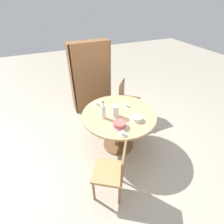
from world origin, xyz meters
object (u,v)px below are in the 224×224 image
object	(u,v)px
bookshelf	(91,78)
cup_b	(97,103)
coffee_pot	(115,110)
cake_second	(137,119)
chair_b	(113,171)
cup_c	(126,105)
cake_main	(119,124)
water_bottle	(103,111)
cup_a	(123,134)
chair_a	(127,99)

from	to	relation	value
bookshelf	cup_b	size ratio (longest dim) A/B	14.38
coffee_pot	cake_second	size ratio (longest dim) A/B	1.22
chair_b	cup_c	world-z (taller)	chair_b
cake_main	bookshelf	bearing A→B (deg)	85.91
water_bottle	cup_a	bearing A→B (deg)	-78.78
chair_b	cake_main	size ratio (longest dim) A/B	3.79
cake_second	water_bottle	bearing A→B (deg)	149.26
coffee_pot	water_bottle	xyz separation A→B (m)	(-0.20, 0.03, 0.02)
coffee_pot	cup_c	bearing A→B (deg)	31.01
chair_b	coffee_pot	world-z (taller)	coffee_pot
cake_main	water_bottle	bearing A→B (deg)	114.57
coffee_pot	water_bottle	size ratio (longest dim) A/B	0.77
water_bottle	cup_c	bearing A→B (deg)	16.75
chair_a	bookshelf	size ratio (longest dim) A/B	0.54
water_bottle	cup_c	world-z (taller)	water_bottle
chair_b	bookshelf	xyz separation A→B (m)	(0.47, 2.32, 0.34)
water_bottle	cake_main	bearing A→B (deg)	-65.43
chair_a	water_bottle	distance (m)	1.23
coffee_pot	cup_c	size ratio (longest dim) A/B	2.16
coffee_pot	cup_c	world-z (taller)	coffee_pot
chair_b	coffee_pot	size ratio (longest dim) A/B	3.61
cake_main	cake_second	distance (m)	0.33
chair_a	cup_c	world-z (taller)	chair_a
chair_b	bookshelf	world-z (taller)	bookshelf
cup_b	cup_c	world-z (taller)	same
cup_a	cup_b	world-z (taller)	same
cup_a	chair_b	bearing A→B (deg)	-132.28
bookshelf	cup_a	size ratio (longest dim) A/B	14.38
cup_a	cake_main	bearing A→B (deg)	78.09
cake_main	cup_c	bearing A→B (deg)	51.57
coffee_pot	cake_main	size ratio (longest dim) A/B	1.05
bookshelf	water_bottle	world-z (taller)	bookshelf
water_bottle	cup_a	world-z (taller)	water_bottle
cake_main	cup_a	world-z (taller)	cake_main
coffee_pot	cake_main	xyz separation A→B (m)	(-0.06, -0.28, -0.07)
water_bottle	chair_a	bearing A→B (deg)	41.75
chair_a	cup_a	size ratio (longest dim) A/B	7.77
chair_a	water_bottle	bearing A→B (deg)	172.44
cup_a	cake_second	bearing A→B (deg)	31.04
bookshelf	coffee_pot	bearing A→B (deg)	87.38
coffee_pot	cup_b	xyz separation A→B (m)	(-0.17, 0.47, -0.09)
chair_a	coffee_pot	xyz separation A→B (m)	(-0.67, -0.81, 0.38)
chair_b	water_bottle	xyz separation A→B (m)	(0.20, 0.83, 0.40)
cake_main	cup_b	world-z (taller)	cake_main
coffee_pot	cake_second	xyz separation A→B (m)	(0.27, -0.25, -0.08)
cup_a	cup_b	size ratio (longest dim) A/B	1.00
water_bottle	cup_b	size ratio (longest dim) A/B	2.81
water_bottle	cake_main	world-z (taller)	water_bottle
chair_a	cake_second	bearing A→B (deg)	-159.85
bookshelf	cup_c	size ratio (longest dim) A/B	14.38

